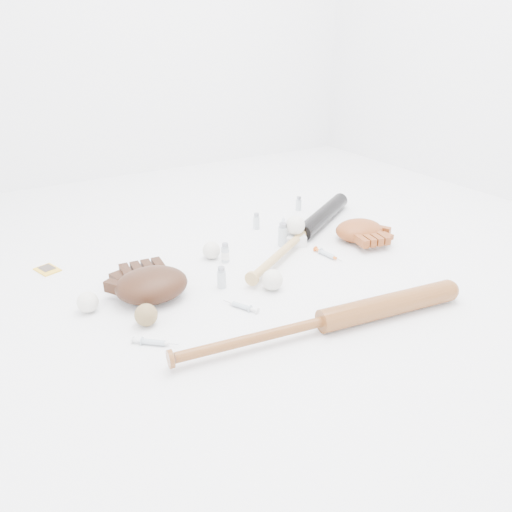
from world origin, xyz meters
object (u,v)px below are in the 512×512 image
bat_dark (304,233)px  bat_wood (324,321)px  pedestal (295,239)px  glove_dark (152,284)px

bat_dark → bat_wood: bearing=-152.7°
bat_wood → pedestal: bearing=70.1°
glove_dark → bat_dark: bearing=15.8°
bat_dark → pedestal: size_ratio=12.28×
bat_dark → glove_dark: bearing=158.9°
bat_dark → glove_dark: size_ratio=3.50×
bat_dark → glove_dark: (-0.71, -0.13, 0.01)m
bat_wood → pedestal: size_ratio=12.13×
glove_dark → pedestal: (0.66, 0.12, -0.03)m
pedestal → glove_dark: bearing=-169.4°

